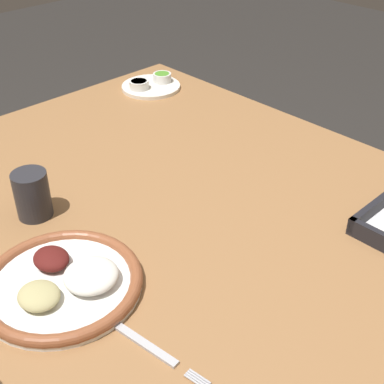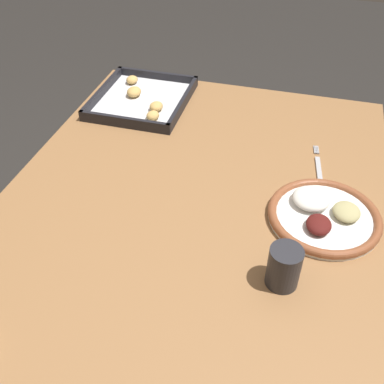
{
  "view_description": "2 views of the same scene",
  "coord_description": "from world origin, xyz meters",
  "views": [
    {
      "loc": [
        0.61,
        -0.58,
        1.31
      ],
      "look_at": [
        0.01,
        0.0,
        0.75
      ],
      "focal_mm": 50.0,
      "sensor_mm": 36.0,
      "label": 1
    },
    {
      "loc": [
        -0.74,
        -0.21,
        1.43
      ],
      "look_at": [
        0.01,
        0.0,
        0.75
      ],
      "focal_mm": 42.0,
      "sensor_mm": 36.0,
      "label": 2
    }
  ],
  "objects": [
    {
      "name": "fork",
      "position": [
        0.21,
        -0.28,
        0.73
      ],
      "size": [
        0.2,
        0.04,
        0.0
      ],
      "rotation": [
        0.0,
        0.0,
        0.13
      ],
      "color": "#B2B2B7",
      "rests_on": "dining_table"
    },
    {
      "name": "dining_table",
      "position": [
        0.0,
        0.0,
        0.62
      ],
      "size": [
        1.2,
        0.9,
        0.72
      ],
      "color": "olive",
      "rests_on": "ground_plane"
    },
    {
      "name": "dinner_plate",
      "position": [
        0.03,
        -0.3,
        0.74
      ],
      "size": [
        0.25,
        0.25,
        0.04
      ],
      "color": "white",
      "rests_on": "dining_table"
    },
    {
      "name": "saucer_plate",
      "position": [
        -0.47,
        0.31,
        0.74
      ],
      "size": [
        0.16,
        0.16,
        0.03
      ],
      "color": "white",
      "rests_on": "dining_table"
    },
    {
      "name": "drinking_cup",
      "position": [
        -0.17,
        -0.23,
        0.77
      ],
      "size": [
        0.06,
        0.06,
        0.09
      ],
      "color": "#28282D",
      "rests_on": "dining_table"
    }
  ]
}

